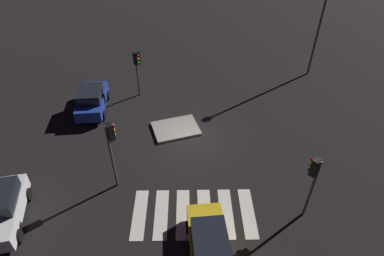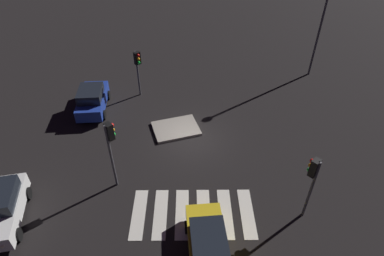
{
  "view_description": "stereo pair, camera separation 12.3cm",
  "coord_description": "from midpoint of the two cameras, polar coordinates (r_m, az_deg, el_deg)",
  "views": [
    {
      "loc": [
        -0.26,
        -16.6,
        14.34
      ],
      "look_at": [
        0.0,
        0.0,
        1.0
      ],
      "focal_mm": 30.39,
      "sensor_mm": 36.0,
      "label": 1
    },
    {
      "loc": [
        -0.13,
        -16.6,
        14.34
      ],
      "look_at": [
        0.0,
        0.0,
        1.0
      ],
      "focal_mm": 30.39,
      "sensor_mm": 36.0,
      "label": 2
    }
  ],
  "objects": [
    {
      "name": "car_white",
      "position": [
        19.43,
        -30.65,
        -12.13
      ],
      "size": [
        2.64,
        4.52,
        1.87
      ],
      "rotation": [
        0.0,
        0.0,
        -1.37
      ],
      "color": "silver",
      "rests_on": "ground"
    },
    {
      "name": "traffic_light_west",
      "position": [
        25.2,
        -9.76,
        11.11
      ],
      "size": [
        0.54,
        0.53,
        3.77
      ],
      "rotation": [
        0.0,
        0.0,
        -0.94
      ],
      "color": "#47474C",
      "rests_on": "ground"
    },
    {
      "name": "ground_plane",
      "position": [
        21.93,
        -0.16,
        -2.04
      ],
      "size": [
        80.0,
        80.0,
        0.0
      ],
      "primitive_type": "plane",
      "color": "black"
    },
    {
      "name": "traffic_island",
      "position": [
        22.73,
        -3.02,
        -0.1
      ],
      "size": [
        3.63,
        3.11,
        0.18
      ],
      "color": "gray",
      "rests_on": "ground"
    },
    {
      "name": "traffic_light_south",
      "position": [
        17.35,
        -14.25,
        -2.17
      ],
      "size": [
        0.53,
        0.54,
        4.35
      ],
      "rotation": [
        0.0,
        0.0,
        0.73
      ],
      "color": "#47474C",
      "rests_on": "ground"
    },
    {
      "name": "street_lamp",
      "position": [
        28.87,
        22.03,
        18.96
      ],
      "size": [
        0.56,
        0.56,
        8.65
      ],
      "color": "#47474C",
      "rests_on": "ground"
    },
    {
      "name": "crosswalk_near",
      "position": [
        17.81,
        0.1,
        -14.77
      ],
      "size": [
        6.45,
        3.2,
        0.02
      ],
      "color": "silver",
      "rests_on": "ground"
    },
    {
      "name": "car_yellow",
      "position": [
        15.83,
        2.77,
        -19.56
      ],
      "size": [
        2.18,
        4.2,
        1.78
      ],
      "rotation": [
        0.0,
        0.0,
        1.65
      ],
      "color": "gold",
      "rests_on": "ground"
    },
    {
      "name": "car_blue",
      "position": [
        25.28,
        -17.31,
        4.79
      ],
      "size": [
        2.27,
        4.41,
        1.88
      ],
      "rotation": [
        0.0,
        0.0,
        1.64
      ],
      "color": "#1E389E",
      "rests_on": "ground"
    },
    {
      "name": "traffic_light_east",
      "position": [
        16.64,
        20.33,
        -7.59
      ],
      "size": [
        0.54,
        0.53,
        3.87
      ],
      "rotation": [
        0.0,
        0.0,
        2.33
      ],
      "color": "#47474C",
      "rests_on": "ground"
    }
  ]
}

